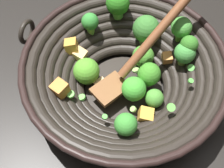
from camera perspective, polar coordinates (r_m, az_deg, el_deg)
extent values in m
plane|color=black|center=(0.70, 2.06, -1.08)|extent=(4.00, 4.00, 0.00)
cylinder|color=black|center=(0.69, 2.07, -0.87)|extent=(0.17, 0.17, 0.01)
torus|color=black|center=(0.68, 2.11, -0.17)|extent=(0.22, 0.22, 0.02)
torus|color=black|center=(0.67, 2.14, 0.33)|extent=(0.25, 0.25, 0.02)
torus|color=black|center=(0.66, 2.17, 0.84)|extent=(0.28, 0.28, 0.02)
torus|color=black|center=(0.65, 2.21, 1.37)|extent=(0.30, 0.30, 0.02)
torus|color=black|center=(0.64, 2.24, 1.91)|extent=(0.33, 0.33, 0.02)
torus|color=black|center=(0.63, 2.27, 2.47)|extent=(0.36, 0.36, 0.02)
torus|color=black|center=(0.62, 2.31, 3.04)|extent=(0.39, 0.39, 0.02)
torus|color=black|center=(0.62, 2.34, 3.63)|extent=(0.41, 0.41, 0.01)
torus|color=black|center=(0.69, -14.94, 8.99)|extent=(0.05, 0.02, 0.05)
cylinder|color=#64A43C|center=(0.70, 11.84, 8.25)|extent=(0.02, 0.02, 0.02)
sphere|color=#4C9E3E|center=(0.68, 12.28, 9.85)|extent=(0.04, 0.04, 0.04)
cylinder|color=#73B347|center=(0.71, -3.81, 9.60)|extent=(0.02, 0.02, 0.02)
sphere|color=#328732|center=(0.69, -3.94, 11.04)|extent=(0.04, 0.04, 0.04)
cylinder|color=#65A254|center=(0.66, 7.30, -3.65)|extent=(0.02, 0.02, 0.02)
sphere|color=#4B9335|center=(0.64, 7.56, -2.53)|extent=(0.04, 0.04, 0.04)
cylinder|color=#6CB14F|center=(0.65, 3.77, -2.21)|extent=(0.02, 0.02, 0.02)
sphere|color=green|center=(0.63, 3.92, -0.88)|extent=(0.05, 0.05, 0.05)
cylinder|color=#679C36|center=(0.69, -4.41, 0.88)|extent=(0.03, 0.03, 0.02)
sphere|color=#55A42E|center=(0.67, -4.59, 2.31)|extent=(0.06, 0.06, 0.06)
cylinder|color=#77AB4A|center=(0.71, 5.38, 3.60)|extent=(0.02, 0.02, 0.02)
sphere|color=#4B962F|center=(0.69, 5.57, 4.95)|extent=(0.05, 0.05, 0.05)
cylinder|color=#79AC51|center=(0.72, 5.86, 7.95)|extent=(0.03, 0.03, 0.02)
sphere|color=#37752E|center=(0.70, 6.11, 9.74)|extent=(0.06, 0.06, 0.06)
cylinder|color=#54A03D|center=(0.73, 1.00, 12.44)|extent=(0.03, 0.03, 0.02)
sphere|color=#29751B|center=(0.70, 1.03, 14.20)|extent=(0.05, 0.05, 0.05)
cylinder|color=#7B9D42|center=(0.68, 12.40, 3.95)|extent=(0.02, 0.03, 0.02)
sphere|color=#42943E|center=(0.66, 12.86, 5.42)|extent=(0.04, 0.04, 0.04)
cylinder|color=#5DA53A|center=(0.68, 13.15, 5.48)|extent=(0.02, 0.02, 0.02)
sphere|color=#327323|center=(0.66, 13.59, 6.86)|extent=(0.04, 0.04, 0.04)
cylinder|color=#5A923C|center=(0.59, 2.38, -8.28)|extent=(0.02, 0.02, 0.02)
sphere|color=green|center=(0.57, 2.48, -7.20)|extent=(0.04, 0.04, 0.04)
cylinder|color=#598D4B|center=(0.67, 6.40, 0.49)|extent=(0.03, 0.03, 0.02)
sphere|color=#3C8726|center=(0.65, 6.63, 1.77)|extent=(0.05, 0.05, 0.05)
cube|color=#E9BA6F|center=(0.69, -5.54, 5.43)|extent=(0.03, 0.03, 0.03)
cube|color=#D78E4C|center=(0.64, -9.17, -0.72)|extent=(0.03, 0.03, 0.03)
cube|color=orange|center=(0.69, 9.78, 4.64)|extent=(0.03, 0.03, 0.02)
cube|color=gold|center=(0.63, 5.96, -5.62)|extent=(0.04, 0.04, 0.03)
cube|color=gold|center=(0.69, -7.20, 6.81)|extent=(0.04, 0.04, 0.03)
cube|color=tan|center=(0.68, -1.92, -0.30)|extent=(0.03, 0.03, 0.03)
cube|color=#C3762B|center=(0.62, -9.24, -0.84)|extent=(0.03, 0.03, 0.03)
cylinder|color=#6BC651|center=(0.63, -7.39, -1.85)|extent=(0.02, 0.02, 0.01)
cylinder|color=#6BC651|center=(0.65, -5.42, -2.42)|extent=(0.02, 0.02, 0.01)
cylinder|color=#99D166|center=(0.68, 4.27, 2.45)|extent=(0.02, 0.02, 0.01)
cylinder|color=#6BC651|center=(0.69, 5.10, 4.48)|extent=(0.01, 0.01, 0.01)
cylinder|color=#99D166|center=(0.63, 3.81, -4.51)|extent=(0.02, 0.02, 0.01)
cylinder|color=#56B247|center=(0.67, 13.90, 2.81)|extent=(0.02, 0.02, 0.01)
cylinder|color=#56B247|center=(0.63, 13.85, 0.56)|extent=(0.01, 0.01, 0.01)
cylinder|color=#6BC651|center=(0.59, 10.47, -4.13)|extent=(0.02, 0.02, 0.01)
cylinder|color=#56B247|center=(0.59, -1.32, -5.88)|extent=(0.01, 0.01, 0.01)
cube|color=brown|center=(0.65, -0.35, -0.85)|extent=(0.08, 0.07, 0.01)
cylinder|color=brown|center=(0.63, 9.90, 11.06)|extent=(0.24, 0.09, 0.17)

